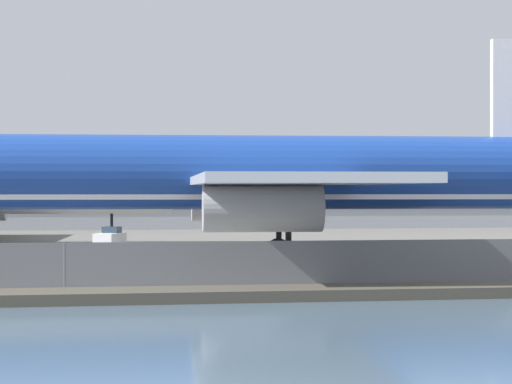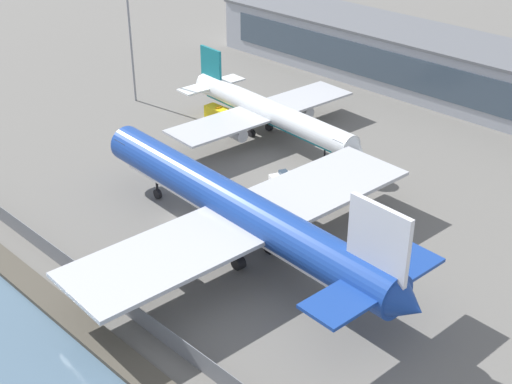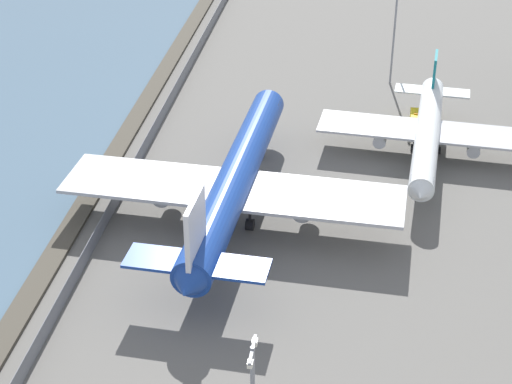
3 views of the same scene
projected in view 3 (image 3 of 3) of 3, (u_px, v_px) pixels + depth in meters
ground_plane at (241, 177)px, 126.67m from camera, size 500.00×500.00×0.00m
shoreline_seawall at (107, 166)px, 129.00m from camera, size 320.00×3.00×0.50m
perimeter_fence at (136, 163)px, 128.00m from camera, size 280.00×0.10×2.29m
cargo_jet_blue at (235, 181)px, 114.31m from camera, size 53.30×45.99×14.88m
passenger_jet_white_teal at (428, 133)px, 129.81m from camera, size 39.28×33.92×11.19m
baggage_tug at (356, 189)px, 122.16m from camera, size 2.73×3.57×1.80m
ops_van at (417, 120)px, 140.22m from camera, size 5.21×2.13×2.48m
apron_light_mast_apron_west at (395, 26)px, 150.75m from camera, size 3.20×0.40×19.30m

